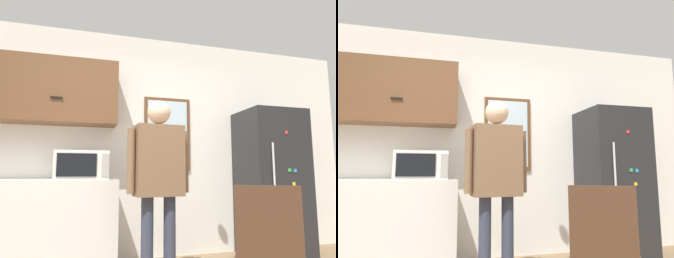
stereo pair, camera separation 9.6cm
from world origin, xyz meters
TOP-DOWN VIEW (x-y plane):
  - back_wall at (0.00, 2.00)m, footprint 6.00×0.06m
  - counter at (-1.22, 1.65)m, footprint 1.97×0.63m
  - upper_cabinets at (-1.22, 1.80)m, footprint 1.97×0.36m
  - microwave at (-0.59, 1.57)m, footprint 0.52×0.42m
  - person at (0.09, 1.06)m, footprint 0.59×0.26m
  - refrigerator at (1.67, 1.63)m, footprint 0.72×0.68m
  - chair at (0.63, 0.19)m, footprint 0.62×0.62m
  - window at (0.42, 1.96)m, footprint 0.59×0.05m

SIDE VIEW (x-z plane):
  - counter at x=-1.22m, z-range 0.00..0.92m
  - chair at x=0.63m, z-range 0.04..0.95m
  - refrigerator at x=1.67m, z-range 0.00..1.75m
  - person at x=0.09m, z-range 0.18..1.84m
  - microwave at x=-0.59m, z-range 0.92..1.20m
  - back_wall at x=0.00m, z-range 0.00..2.70m
  - window at x=0.42m, z-range 1.02..1.92m
  - upper_cabinets at x=-1.22m, z-range 1.52..2.23m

